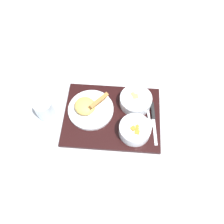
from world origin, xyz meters
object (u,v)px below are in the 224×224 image
at_px(knife, 153,116).
at_px(plate_main, 90,108).
at_px(spoon, 149,117).
at_px(bowl_salad, 135,129).
at_px(bowl_soup, 136,100).
at_px(glass_water, 45,110).

bearing_deg(knife, plate_main, -97.01).
bearing_deg(spoon, knife, 106.58).
relative_size(bowl_salad, plate_main, 0.66).
distance_m(bowl_soup, plate_main, 0.20).
bearing_deg(glass_water, spoon, -176.26).
distance_m(plate_main, knife, 0.27).
xyz_separation_m(plate_main, knife, (-0.27, -0.00, -0.02)).
bearing_deg(spoon, glass_water, -95.72).
bearing_deg(spoon, bowl_soup, -145.30).
height_order(bowl_salad, spoon, bowl_salad).
height_order(bowl_salad, bowl_soup, bowl_salad).
relative_size(bowl_salad, glass_water, 1.35).
height_order(bowl_salad, plate_main, plate_main).
height_order(bowl_salad, knife, bowl_salad).
relative_size(bowl_soup, knife, 0.70).
bearing_deg(bowl_salad, glass_water, -7.17).
height_order(bowl_salad, glass_water, glass_water).
xyz_separation_m(bowl_salad, glass_water, (0.38, -0.05, -0.00)).
relative_size(bowl_salad, spoon, 0.81).
distance_m(knife, spoon, 0.02).
relative_size(bowl_salad, knife, 0.65).
bearing_deg(knife, bowl_salad, -48.20).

